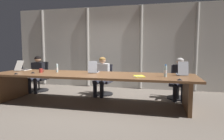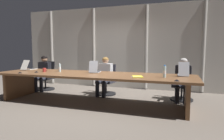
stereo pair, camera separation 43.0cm
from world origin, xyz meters
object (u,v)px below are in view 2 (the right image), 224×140
(conference_mic_right_side, at_px, (36,72))
(spiral_notepad, at_px, (137,77))
(office_chair_left_mid, at_px, (107,83))
(laptop_center, at_px, (183,73))
(water_bottle_primary, at_px, (60,68))
(conference_mic_middle, at_px, (177,80))
(laptop_left_mid, at_px, (95,70))
(water_bottle_secondary, at_px, (165,72))
(person_left_mid, at_px, (104,74))
(person_center, at_px, (183,77))
(person_left_end, at_px, (43,71))
(coffee_mug_near, at_px, (44,70))
(office_chair_center, at_px, (182,88))
(laptop_left_end, at_px, (29,68))
(conference_mic_left_side, at_px, (20,72))
(office_chair_left_end, at_px, (46,79))

(conference_mic_right_side, relative_size, spiral_notepad, 0.31)
(office_chair_left_mid, bearing_deg, laptop_center, 76.13)
(water_bottle_primary, xyz_separation_m, conference_mic_middle, (3.05, -0.66, -0.09))
(laptop_left_mid, xyz_separation_m, water_bottle_secondary, (1.80, -0.35, 0.07))
(person_left_mid, height_order, person_center, same)
(laptop_left_mid, height_order, spiral_notepad, laptop_left_mid)
(person_left_end, relative_size, conference_mic_middle, 10.47)
(coffee_mug_near, bearing_deg, office_chair_center, 17.50)
(laptop_left_end, relative_size, laptop_left_mid, 1.12)
(office_chair_left_mid, height_order, conference_mic_right_side, office_chair_left_mid)
(conference_mic_left_side, xyz_separation_m, conference_mic_middle, (3.84, -0.05, 0.00))
(office_chair_left_end, height_order, conference_mic_right_side, office_chair_left_end)
(laptop_left_end, xyz_separation_m, water_bottle_secondary, (3.97, -0.39, 0.07))
(laptop_center, bearing_deg, person_center, -3.57)
(office_chair_left_end, height_order, water_bottle_secondary, water_bottle_secondary)
(person_center, distance_m, water_bottle_secondary, 1.13)
(person_left_mid, xyz_separation_m, conference_mic_left_side, (-1.78, -1.43, 0.13))
(water_bottle_secondary, distance_m, conference_mic_middle, 0.53)
(coffee_mug_near, height_order, spiral_notepad, coffee_mug_near)
(person_center, bearing_deg, coffee_mug_near, -69.57)
(office_chair_left_mid, distance_m, person_left_mid, 0.34)
(person_left_mid, bearing_deg, water_bottle_primary, -48.87)
(conference_mic_middle, bearing_deg, water_bottle_primary, 167.81)
(office_chair_left_end, relative_size, person_left_end, 0.83)
(office_chair_center, xyz_separation_m, spiral_notepad, (-0.96, -1.30, 0.43))
(conference_mic_middle, relative_size, spiral_notepad, 0.31)
(laptop_center, height_order, coffee_mug_near, laptop_center)
(water_bottle_primary, height_order, conference_mic_left_side, water_bottle_primary)
(laptop_left_end, height_order, office_chair_left_end, laptop_left_end)
(conference_mic_left_side, distance_m, conference_mic_right_side, 0.39)
(laptop_left_end, xyz_separation_m, office_chair_center, (4.36, 0.80, -0.48))
(laptop_center, distance_m, person_center, 0.66)
(office_chair_left_end, distance_m, office_chair_center, 4.37)
(office_chair_left_mid, xyz_separation_m, water_bottle_secondary, (1.78, -1.18, 0.55))
(office_chair_left_end, relative_size, conference_mic_left_side, 8.64)
(water_bottle_primary, distance_m, spiral_notepad, 2.24)
(laptop_center, height_order, office_chair_center, laptop_center)
(person_center, bearing_deg, laptop_left_mid, -67.58)
(person_left_end, distance_m, spiral_notepad, 3.58)
(laptop_left_mid, distance_m, laptop_center, 2.19)
(water_bottle_primary, relative_size, conference_mic_left_side, 2.11)
(laptop_left_end, distance_m, water_bottle_primary, 1.19)
(office_chair_left_end, xyz_separation_m, conference_mic_right_side, (0.70, -1.31, 0.43))
(office_chair_center, relative_size, conference_mic_middle, 8.27)
(person_left_mid, distance_m, water_bottle_secondary, 2.08)
(person_left_mid, height_order, conference_mic_middle, person_left_mid)
(water_bottle_secondary, bearing_deg, conference_mic_middle, -59.27)
(office_chair_left_mid, height_order, person_left_mid, person_left_mid)
(laptop_left_end, xyz_separation_m, laptop_center, (4.36, 0.01, 0.01))
(laptop_left_end, height_order, spiral_notepad, laptop_left_end)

